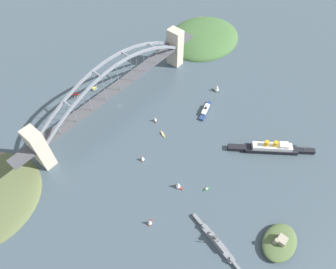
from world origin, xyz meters
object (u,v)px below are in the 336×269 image
Objects in this scene: fort_island_mid_harbor at (280,242)px; small_boat_1 at (217,88)px; harbor_arch_bridge at (117,89)px; naval_cruiser at (217,242)px; harbor_ferry_steamer at (205,110)px; small_boat_6 at (178,185)px; seaplane_taxiing_near_bridge at (94,88)px; small_boat_4 at (142,158)px; small_boat_3 at (155,119)px; seaplane_second_in_formation at (76,95)px; ocean_liner at (271,148)px; small_boat_2 at (163,134)px; small_boat_0 at (207,189)px; small_boat_5 at (150,222)px.

small_boat_1 is (-128.01, -156.96, 0.63)m from fort_island_mid_harbor.
harbor_arch_bridge is 203.56m from naval_cruiser.
harbor_ferry_steamer is (-124.51, -103.23, -0.43)m from naval_cruiser.
small_boat_1 is at bearing -160.54° from small_boat_6.
seaplane_taxiing_near_bridge is 0.89× the size of small_boat_1.
small_boat_4 is (-21.91, -113.93, 0.85)m from naval_cruiser.
seaplane_second_in_formation is at bearing -71.77° from small_boat_3.
naval_cruiser is 2.03× the size of harbor_ferry_steamer.
ocean_liner is 123.75m from small_boat_2.
seaplane_second_in_formation is at bearing -89.61° from small_boat_0.
small_boat_6 is (102.97, 39.94, 2.35)m from harbor_ferry_steamer.
ocean_liner reaches higher than small_boat_2.
small_boat_6 is (51.14, 77.38, 0.97)m from small_boat_3.
seaplane_taxiing_near_bridge is at bearing -64.96° from harbor_ferry_steamer.
small_boat_0 is (-38.82, -38.79, -2.02)m from naval_cruiser.
naval_cruiser is 199.72m from small_boat_1.
ocean_liner is 8.49× the size of small_boat_2.
seaplane_second_in_formation is 184.51m from small_boat_1.
ocean_liner reaches higher than fort_island_mid_harbor.
small_boat_6 is at bearing -82.18° from fort_island_mid_harbor.
small_boat_1 is at bearing -165.23° from harbor_ferry_steamer.
small_boat_4 is at bearing 62.62° from harbor_arch_bridge.
fort_island_mid_harbor is 107.57m from small_boat_6.
small_boat_0 is at bearing -16.99° from ocean_liner.
harbor_arch_bridge is 111.71m from harbor_ferry_steamer.
small_boat_2 is 1.24× the size of small_boat_4.
harbor_arch_bridge reaches higher than small_boat_5.
harbor_ferry_steamer is at bearing 144.16° from small_boat_3.
harbor_arch_bridge reaches higher than fort_island_mid_harbor.
small_boat_1 is at bearing -129.20° from fort_island_mid_harbor.
small_boat_4 is (16.91, -75.14, 2.87)m from small_boat_0.
small_boat_5 is (64.76, -20.63, 3.20)m from small_boat_0.
seaplane_second_in_formation is 1.18× the size of small_boat_0.
small_boat_3 is (-33.85, -101.88, 2.97)m from small_boat_0.
ocean_liner is at bearing 110.21° from seaplane_second_in_formation.
ocean_liner is at bearing 108.98° from harbor_arch_bridge.
seaplane_second_in_formation is 129.80m from small_boat_2.
harbor_ferry_steamer is 0.83× the size of fort_island_mid_harbor.
small_boat_2 is 70.81m from small_boat_6.
small_boat_0 is at bearing -135.02° from naval_cruiser.
harbor_arch_bridge is 161.25m from small_boat_5.
small_boat_5 is (89.02, 61.07, 3.24)m from small_boat_2.
small_boat_0 is 30.25m from small_boat_6.
small_boat_3 is 57.37m from small_boat_4.
small_boat_1 reaches higher than small_boat_5.
fort_island_mid_harbor reaches higher than seaplane_taxiing_near_bridge.
seaplane_taxiing_near_bridge is (-60.95, -239.26, -0.79)m from naval_cruiser.
ocean_liner is at bearing 163.01° from small_boat_0.
seaplane_second_in_formation is (24.89, -55.79, -27.40)m from harbor_arch_bridge.
small_boat_2 is 0.95× the size of small_boat_6.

